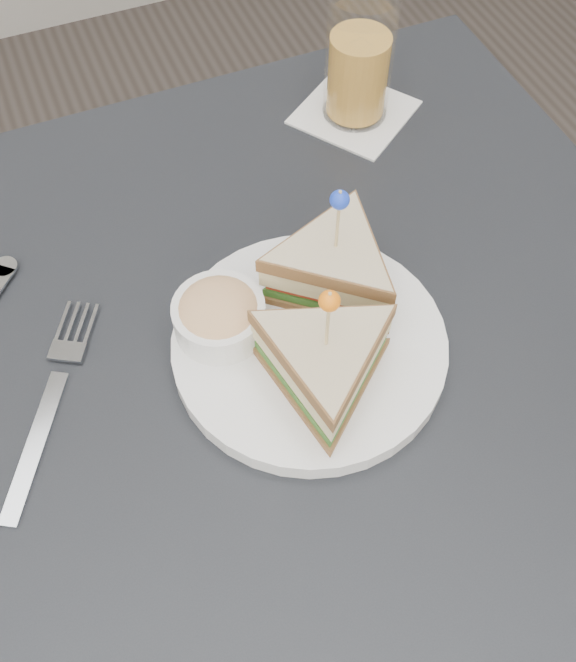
# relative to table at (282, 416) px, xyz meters

# --- Properties ---
(ground_plane) EXTENTS (3.50, 3.50, 0.00)m
(ground_plane) POSITION_rel_table_xyz_m (0.00, 0.00, -0.67)
(ground_plane) COLOR #3F3833
(table) EXTENTS (0.80, 0.80, 0.75)m
(table) POSITION_rel_table_xyz_m (0.00, 0.00, 0.00)
(table) COLOR black
(table) RESTS_ON ground
(plate_meal) EXTENTS (0.28, 0.28, 0.14)m
(plate_meal) POSITION_rel_table_xyz_m (0.04, 0.02, 0.11)
(plate_meal) COLOR white
(plate_meal) RESTS_ON table
(cutlery_fork) EXTENTS (0.12, 0.19, 0.01)m
(cutlery_fork) POSITION_rel_table_xyz_m (-0.19, 0.06, 0.08)
(cutlery_fork) COLOR silver
(cutlery_fork) RESTS_ON table
(drink_set) EXTENTS (0.16, 0.16, 0.14)m
(drink_set) POSITION_rel_table_xyz_m (0.20, 0.28, 0.14)
(drink_set) COLOR white
(drink_set) RESTS_ON table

